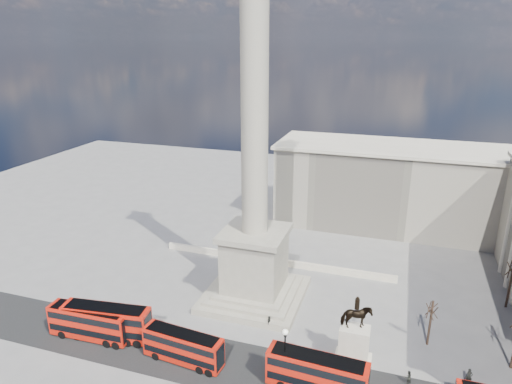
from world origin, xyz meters
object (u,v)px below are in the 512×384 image
Objects in this scene: red_bus_e at (90,323)px; pedestrian_standing at (408,377)px; equestrian_statue at (354,340)px; red_bus_a at (107,322)px; victorian_lamp at (285,353)px; red_bus_c at (318,373)px; red_bus_b at (184,347)px; pedestrian_walking at (469,376)px; nelsons_column at (255,217)px; pedestrian_crossing at (269,322)px.

pedestrian_standing is at bearing 3.98° from red_bus_e.
red_bus_a is at bearing -170.38° from equestrian_statue.
pedestrian_standing is at bearing 18.84° from victorian_lamp.
red_bus_c reaches higher than pedestrian_standing.
red_bus_c is 10.47m from pedestrian_standing.
red_bus_e is at bearing -167.78° from red_bus_a.
red_bus_b is 5.38× the size of pedestrian_walking.
nelsons_column reaches higher than red_bus_c.
red_bus_a is at bearing -179.18° from red_bus_c.
pedestrian_standing is (6.27, -1.72, -2.29)m from equestrian_statue.
red_bus_b is at bearing -171.14° from pedestrian_walking.
victorian_lamp is at bearing -20.12° from pedestrian_standing.
nelsons_column reaches higher than red_bus_a.
victorian_lamp is at bearing -9.60° from red_bus_a.
red_bus_a is 2.20m from red_bus_e.
pedestrian_standing is at bearing 15.50° from red_bus_b.
nelsons_column is at bearing 38.24° from red_bus_a.
pedestrian_standing is at bearing -165.01° from pedestrian_walking.
pedestrian_crossing is at bearing 164.20° from equestrian_statue.
victorian_lamp reaches higher than red_bus_b.
equestrian_statue is (6.80, 6.18, -1.12)m from victorian_lamp.
red_bus_c is 4.11m from victorian_lamp.
red_bus_c is 1.25× the size of equestrian_statue.
red_bus_e is 1.22× the size of equestrian_statue.
red_bus_e is at bearing -32.85° from pedestrian_standing.
nelsons_column reaches higher than red_bus_b.
nelsons_column is 26.68× the size of pedestrian_walking.
red_bus_e is 25.61m from victorian_lamp.
victorian_lamp is at bearing 5.75° from red_bus_b.
red_bus_e is 5.76× the size of pedestrian_walking.
equestrian_statue reaches higher than red_bus_a.
red_bus_b is 20.04m from equestrian_statue.
red_bus_e is 5.92× the size of pedestrian_crossing.
red_bus_e reaches higher than red_bus_b.
red_bus_b is 15.86m from red_bus_c.
victorian_lamp is at bearing -137.72° from equestrian_statue.
pedestrian_crossing is at bearing 21.22° from red_bus_e.
pedestrian_walking is (12.68, 0.36, -2.16)m from equestrian_statue.
equestrian_statue is at bearing -112.14° from pedestrian_crossing.
pedestrian_standing is at bearing -111.98° from pedestrian_crossing.
red_bus_a is 6.33× the size of pedestrian_crossing.
pedestrian_crossing is at bearing 134.27° from red_bus_c.
red_bus_a is at bearing -175.68° from pedestrian_walking.
nelsons_column is 20.15m from victorian_lamp.
red_bus_a is 27.13m from red_bus_c.
red_bus_c is 1.54× the size of victorian_lamp.
pedestrian_walking is at bearing 24.77° from red_bus_c.
red_bus_c is at bearing -14.31° from pedestrian_standing.
nelsons_column is 6.96× the size of victorian_lamp.
equestrian_statue reaches higher than pedestrian_standing.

